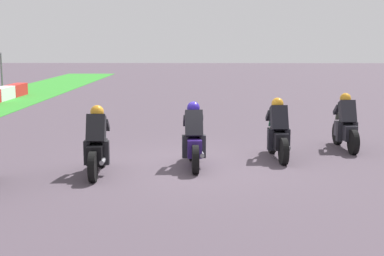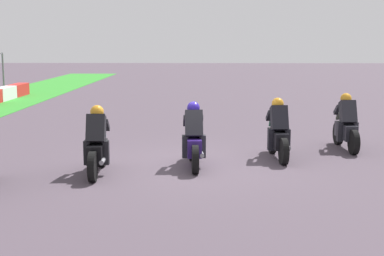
# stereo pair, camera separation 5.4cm
# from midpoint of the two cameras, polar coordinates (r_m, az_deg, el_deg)

# --- Properties ---
(ground_plane) EXTENTS (120.00, 120.00, 0.00)m
(ground_plane) POSITION_cam_midpoint_polar(r_m,az_deg,el_deg) (13.02, 0.16, -3.84)
(ground_plane) COLOR #4D414C
(rider_lane_a) EXTENTS (2.04, 0.55, 1.51)m
(rider_lane_a) POSITION_cam_midpoint_polar(r_m,az_deg,el_deg) (15.36, 15.74, 0.16)
(rider_lane_a) COLOR black
(rider_lane_a) RESTS_ON ground_plane
(rider_lane_b) EXTENTS (2.04, 0.55, 1.51)m
(rider_lane_b) POSITION_cam_midpoint_polar(r_m,az_deg,el_deg) (13.77, 8.99, -0.60)
(rider_lane_b) COLOR black
(rider_lane_b) RESTS_ON ground_plane
(rider_lane_c) EXTENTS (2.04, 0.55, 1.51)m
(rider_lane_c) POSITION_cam_midpoint_polar(r_m,az_deg,el_deg) (12.74, 0.30, -1.27)
(rider_lane_c) COLOR black
(rider_lane_c) RESTS_ON ground_plane
(rider_lane_d) EXTENTS (2.04, 0.55, 1.51)m
(rider_lane_d) POSITION_cam_midpoint_polar(r_m,az_deg,el_deg) (12.21, -9.64, -1.85)
(rider_lane_d) COLOR black
(rider_lane_d) RESTS_ON ground_plane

